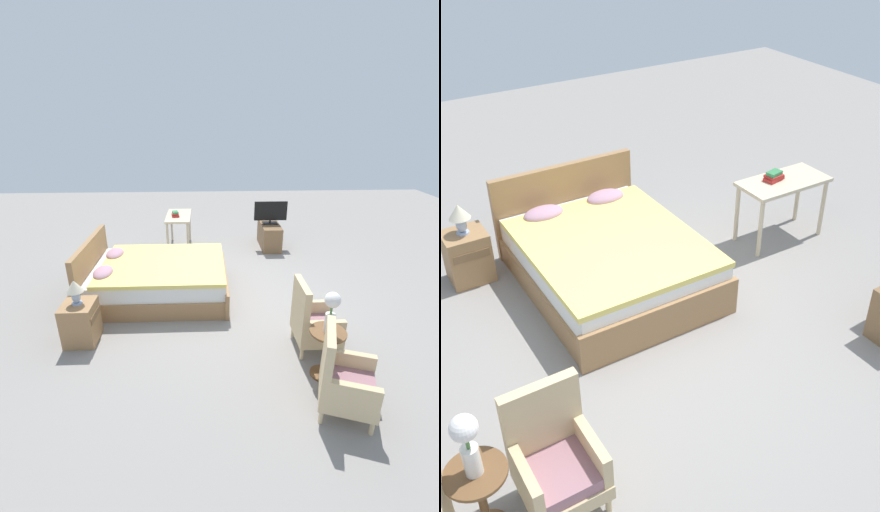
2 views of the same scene
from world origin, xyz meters
TOP-DOWN VIEW (x-y plane):
  - ground_plane at (0.00, 0.00)m, footprint 16.00×16.00m
  - bed at (0.02, 1.10)m, footprint 1.69×2.20m
  - armchair_by_window_right at (-1.47, -1.04)m, footprint 0.54×0.54m
  - side_table at (-1.98, -1.04)m, footprint 0.40×0.40m
  - flower_vase at (-1.98, -1.04)m, footprint 0.17×0.17m
  - nightstand at (-1.20, 1.92)m, footprint 0.44×0.41m
  - table_lamp at (-1.20, 1.92)m, footprint 0.22×0.22m
  - vanity_desk at (2.17, 0.86)m, footprint 1.04×0.52m
  - book_stack at (2.07, 0.92)m, footprint 0.25×0.18m

SIDE VIEW (x-z plane):
  - ground_plane at x=0.00m, z-range 0.00..0.00m
  - nightstand at x=-1.20m, z-range 0.00..0.56m
  - bed at x=0.02m, z-range -0.18..0.78m
  - armchair_by_window_right at x=-1.47m, z-range -0.09..0.83m
  - side_table at x=-1.98m, z-range 0.08..0.68m
  - vanity_desk at x=2.17m, z-range 0.26..1.01m
  - table_lamp at x=-1.20m, z-range 0.61..0.94m
  - book_stack at x=2.07m, z-range 0.74..0.85m
  - flower_vase at x=-1.98m, z-range 0.65..1.13m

